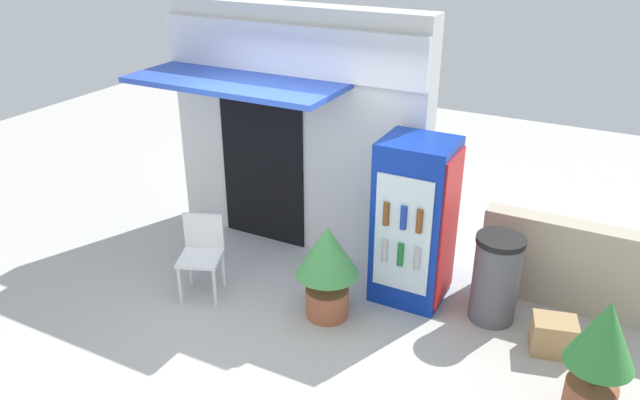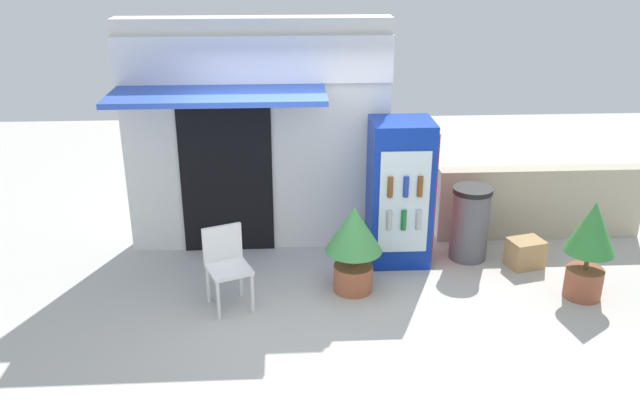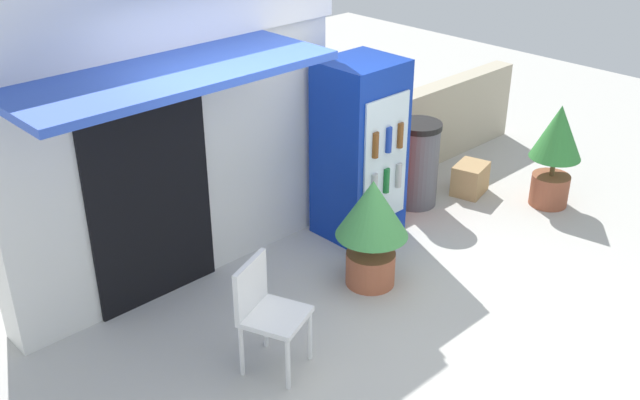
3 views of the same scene
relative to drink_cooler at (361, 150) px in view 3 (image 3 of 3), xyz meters
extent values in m
plane|color=beige|center=(-1.15, -1.19, -0.87)|extent=(16.00, 16.00, 0.00)
cube|color=silver|center=(-1.67, 0.56, 0.54)|extent=(3.17, 0.34, 2.81)
cube|color=white|center=(-1.67, 0.36, 1.50)|extent=(3.17, 0.08, 0.53)
cube|color=blue|center=(-2.05, -0.08, 1.20)|extent=(2.33, 0.96, 0.06)
cube|color=black|center=(-2.05, 0.38, 0.14)|extent=(1.10, 0.03, 2.02)
cube|color=#0C2D9E|center=(-0.01, 0.01, 0.00)|extent=(0.71, 0.64, 1.73)
cube|color=silver|center=(-0.01, -0.32, 0.00)|extent=(0.57, 0.02, 1.21)
cube|color=red|center=(0.36, 0.01, 0.00)|extent=(0.02, 0.57, 1.56)
cylinder|color=#B2B2B7|center=(-0.17, -0.34, -0.20)|extent=(0.06, 0.06, 0.24)
cylinder|color=#196B2D|center=(-0.01, -0.34, -0.20)|extent=(0.06, 0.06, 0.24)
cylinder|color=#B2B2B7|center=(0.16, -0.34, -0.20)|extent=(0.06, 0.06, 0.24)
cylinder|color=brown|center=(-0.18, -0.34, 0.20)|extent=(0.06, 0.06, 0.24)
cylinder|color=#1938A5|center=(0.00, -0.34, 0.20)|extent=(0.06, 0.06, 0.24)
cylinder|color=brown|center=(0.16, -0.34, 0.20)|extent=(0.06, 0.06, 0.24)
cylinder|color=white|center=(-2.04, -1.25, -0.65)|extent=(0.04, 0.04, 0.43)
cylinder|color=white|center=(-1.70, -1.11, -0.65)|extent=(0.04, 0.04, 0.43)
cylinder|color=white|center=(-2.18, -0.90, -0.65)|extent=(0.04, 0.04, 0.43)
cylinder|color=white|center=(-1.84, -0.77, -0.65)|extent=(0.04, 0.04, 0.43)
cube|color=white|center=(-1.94, -1.01, -0.42)|extent=(0.55, 0.55, 0.04)
cube|color=white|center=(-2.01, -0.83, -0.20)|extent=(0.40, 0.19, 0.39)
cylinder|color=#AD5B3D|center=(-0.61, -0.72, -0.72)|extent=(0.43, 0.43, 0.30)
cylinder|color=brown|center=(-0.61, -0.72, -0.47)|extent=(0.05, 0.05, 0.18)
cone|color=#47994C|center=(-0.61, -0.72, -0.13)|extent=(0.62, 0.62, 0.51)
cylinder|color=#995138|center=(1.87, -1.00, -0.70)|extent=(0.40, 0.40, 0.34)
cylinder|color=brown|center=(1.87, -1.00, -0.43)|extent=(0.05, 0.05, 0.21)
cone|color=#388C3D|center=(1.87, -1.00, -0.04)|extent=(0.53, 0.53, 0.56)
cylinder|color=#595960|center=(0.86, 0.00, -0.44)|extent=(0.45, 0.45, 0.85)
cylinder|color=black|center=(0.86, 0.00, 0.01)|extent=(0.47, 0.47, 0.06)
cube|color=#B7AD93|center=(1.92, 0.57, -0.40)|extent=(2.65, 0.24, 0.94)
cube|color=tan|center=(1.48, -0.26, -0.70)|extent=(0.45, 0.39, 0.34)
camera|label=1|loc=(1.72, -5.34, 2.83)|focal=34.70mm
camera|label=2|loc=(-1.33, -7.11, 2.78)|focal=36.88mm
camera|label=3|loc=(-4.70, -4.35, 2.71)|focal=41.23mm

